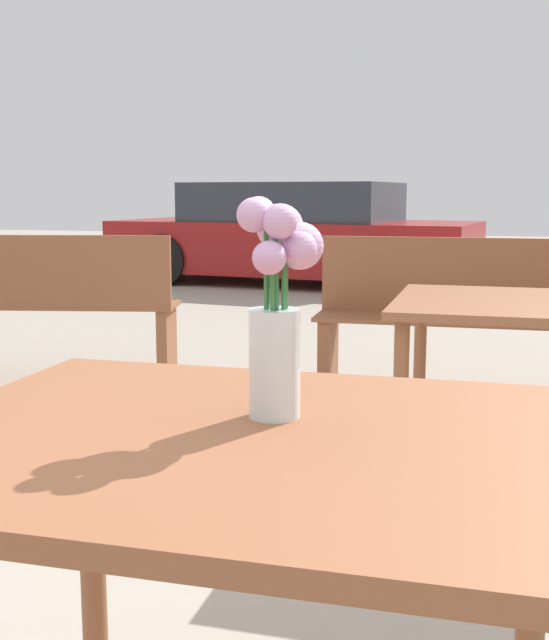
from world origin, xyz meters
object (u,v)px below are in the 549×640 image
Objects in this scene: bench_far at (512,312)px; table_back at (513,330)px; bench_middle at (36,303)px; parked_car at (294,235)px; table_front at (244,507)px; flower_vase at (278,304)px.

table_back is at bearing -91.94° from bench_far.
parked_car reaches higher than bench_middle.
parked_car is (-2.33, 6.54, -0.03)m from table_back.
bench_far is at bearing 81.71° from table_front.
table_back is at bearing 77.41° from table_front.
bench_far is 0.45× the size of parked_car.
bench_middle and bench_far have the same top height.
bench_middle is (-2.15, 3.01, -0.19)m from table_front.
table_back is (2.57, -1.13, 0.14)m from bench_middle.
table_back is (-0.04, -1.31, 0.13)m from bench_far.
table_back is (0.39, 1.80, -0.32)m from flower_vase.
table_front is at bearing -98.29° from bench_far.
table_back is at bearing -70.41° from parked_car.
bench_far is 2.41× the size of table_back.
bench_middle is 1.97× the size of table_back.
bench_far is at bearing 88.06° from table_back.
parked_car is at bearing 114.39° from bench_far.
bench_middle reaches higher than table_front.
table_front is 0.29m from flower_vase.
flower_vase reaches higher than bench_far.
parked_car is at bearing 109.59° from table_back.
flower_vase is 3.17m from bench_far.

